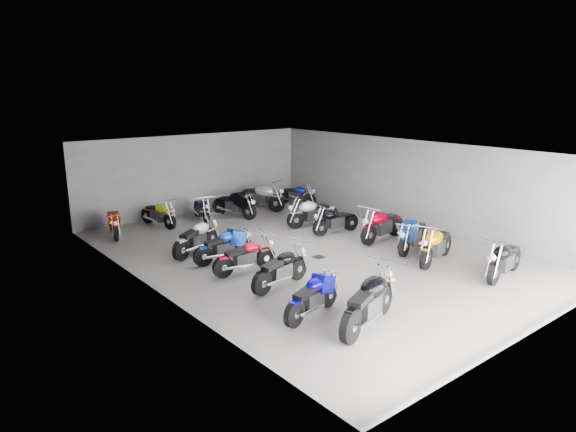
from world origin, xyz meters
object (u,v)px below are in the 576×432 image
motorcycle_right_f (313,213)px  motorcycle_back_c (202,209)px  motorcycle_left_e (225,246)px  motorcycle_back_a (113,223)px  motorcycle_right_c (413,234)px  motorcycle_back_e (260,197)px  motorcycle_right_d (382,225)px  motorcycle_left_d (246,256)px  motorcycle_left_f (197,238)px  motorcycle_left_c (281,269)px  motorcycle_back_b (159,214)px  motorcycle_back_f (297,195)px  motorcycle_right_e (335,220)px  motorcycle_back_d (235,204)px  motorcycle_right_b (436,245)px  motorcycle_left_a (369,302)px  motorcycle_right_a (504,259)px  motorcycle_left_b (313,296)px  drain_grate (319,257)px

motorcycle_right_f → motorcycle_back_c: motorcycle_right_f is taller
motorcycle_left_e → motorcycle_back_c: 5.09m
motorcycle_back_a → motorcycle_left_e: bearing=122.9°
motorcycle_left_e → motorcycle_right_c: (5.17, -2.82, 0.05)m
motorcycle_right_c → motorcycle_back_e: bearing=-14.1°
motorcycle_right_d → motorcycle_right_f: size_ratio=1.05×
motorcycle_left_e → motorcycle_right_f: motorcycle_right_f is taller
motorcycle_left_d → motorcycle_left_f: motorcycle_left_f is taller
motorcycle_left_c → motorcycle_back_b: 7.54m
motorcycle_left_d → motorcycle_back_f: size_ratio=1.05×
motorcycle_right_e → motorcycle_back_d: 4.44m
motorcycle_left_d → motorcycle_right_e: bearing=109.5°
motorcycle_right_b → motorcycle_left_f: bearing=28.3°
motorcycle_back_a → motorcycle_left_d: bearing=118.9°
motorcycle_left_d → motorcycle_right_e: 4.89m
motorcycle_right_d → motorcycle_back_e: size_ratio=1.02×
motorcycle_left_a → motorcycle_back_c: motorcycle_left_a is taller
motorcycle_right_b → motorcycle_right_c: bearing=-36.0°
motorcycle_back_b → motorcycle_back_d: (2.96, -0.58, 0.04)m
motorcycle_right_d → motorcycle_right_c: bearing=169.2°
motorcycle_right_a → motorcycle_left_b: bearing=66.3°
motorcycle_left_e → motorcycle_back_f: size_ratio=1.06×
motorcycle_right_f → motorcycle_back_e: motorcycle_back_e is taller
motorcycle_right_d → motorcycle_back_f: (1.17, 5.89, -0.08)m
drain_grate → motorcycle_back_a: size_ratio=0.17×
drain_grate → motorcycle_back_c: size_ratio=0.17×
motorcycle_right_e → motorcycle_left_f: bearing=84.2°
motorcycle_right_d → motorcycle_back_a: 9.21m
motorcycle_left_c → motorcycle_right_f: 6.09m
motorcycle_back_f → motorcycle_right_a: bearing=63.3°
motorcycle_left_e → motorcycle_right_d: bearing=75.7°
drain_grate → motorcycle_back_b: (-2.21, 6.36, 0.47)m
motorcycle_back_e → motorcycle_back_b: bearing=-27.4°
motorcycle_right_b → motorcycle_back_b: (-4.54, 8.88, -0.06)m
motorcycle_left_a → motorcycle_left_b: size_ratio=1.20×
motorcycle_left_d → motorcycle_left_b: bearing=-3.3°
drain_grate → motorcycle_back_d: (0.74, 5.79, 0.52)m
motorcycle_back_f → motorcycle_back_a: bearing=-21.4°
motorcycle_right_b → motorcycle_back_a: (-6.33, 8.65, -0.07)m
motorcycle_left_a → motorcycle_back_b: (0.12, 10.51, -0.09)m
motorcycle_left_e → motorcycle_right_d: motorcycle_right_d is taller
motorcycle_right_c → motorcycle_back_b: (-4.96, 7.72, -0.05)m
motorcycle_left_c → motorcycle_left_b: bearing=-27.1°
motorcycle_left_c → motorcycle_back_d: (3.11, 6.96, 0.03)m
motorcycle_left_e → motorcycle_back_e: bearing=136.7°
motorcycle_right_a → motorcycle_back_e: 10.60m
motorcycle_left_e → motorcycle_right_b: 6.19m
motorcycle_left_e → motorcycle_right_a: 7.81m
motorcycle_back_b → motorcycle_back_f: motorcycle_back_b is taller
motorcycle_back_d → motorcycle_right_d: bearing=93.5°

